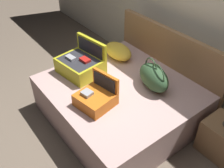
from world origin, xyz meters
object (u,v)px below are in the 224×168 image
bed (119,102)px  hard_case_medium (96,97)px  hard_case_large (81,64)px  duffel_bag (154,77)px  pillow_near_headboard (118,51)px  nightstand (222,138)px

bed → hard_case_medium: bearing=-78.2°
hard_case_large → duffel_bag: bearing=25.4°
hard_case_medium → duffel_bag: duffel_bag is taller
hard_case_medium → duffel_bag: bearing=67.3°
bed → pillow_near_headboard: size_ratio=3.55×
hard_case_large → pillow_near_headboard: size_ratio=1.19×
bed → hard_case_medium: (0.09, -0.43, 0.37)m
hard_case_large → pillow_near_headboard: 0.66m
pillow_near_headboard → nightstand: bearing=4.9°
bed → hard_case_large: 0.74m
duffel_bag → pillow_near_headboard: bearing=173.0°
hard_case_medium → pillow_near_headboard: size_ratio=0.88×
hard_case_medium → nightstand: (1.11, 1.02, -0.41)m
pillow_near_headboard → nightstand: (1.79, 0.15, -0.41)m
bed → duffel_bag: bearing=52.4°
pillow_near_headboard → bed: bearing=-36.6°
duffel_bag → nightstand: 1.08m
bed → pillow_near_headboard: bearing=143.4°
duffel_bag → hard_case_medium: bearing=-102.4°
duffel_bag → hard_case_large: bearing=-146.5°
hard_case_large → hard_case_medium: hard_case_large is taller
hard_case_large → duffel_bag: hard_case_large is taller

